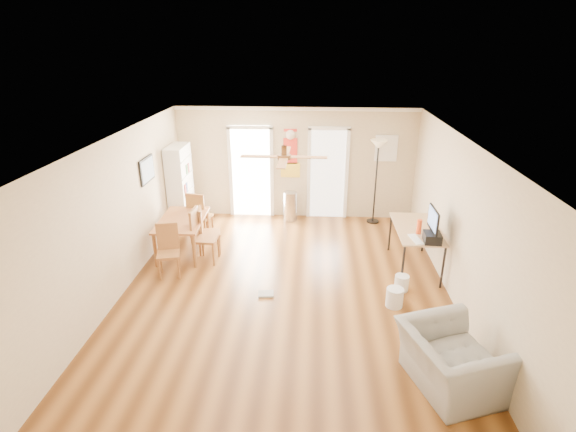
# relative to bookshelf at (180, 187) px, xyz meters

# --- Properties ---
(floor) EXTENTS (7.00, 7.00, 0.00)m
(floor) POSITION_rel_bookshelf_xyz_m (2.54, -2.72, -0.93)
(floor) COLOR brown
(floor) RESTS_ON ground
(ceiling) EXTENTS (5.50, 7.00, 0.00)m
(ceiling) POSITION_rel_bookshelf_xyz_m (2.54, -2.72, 1.67)
(ceiling) COLOR silver
(ceiling) RESTS_ON floor
(wall_back) EXTENTS (5.50, 0.04, 2.60)m
(wall_back) POSITION_rel_bookshelf_xyz_m (2.54, 0.78, 0.37)
(wall_back) COLOR beige
(wall_back) RESTS_ON floor
(wall_front) EXTENTS (5.50, 0.04, 2.60)m
(wall_front) POSITION_rel_bookshelf_xyz_m (2.54, -6.22, 0.37)
(wall_front) COLOR beige
(wall_front) RESTS_ON floor
(wall_left) EXTENTS (0.04, 7.00, 2.60)m
(wall_left) POSITION_rel_bookshelf_xyz_m (-0.21, -2.72, 0.37)
(wall_left) COLOR beige
(wall_left) RESTS_ON floor
(wall_right) EXTENTS (0.04, 7.00, 2.60)m
(wall_right) POSITION_rel_bookshelf_xyz_m (5.29, -2.72, 0.37)
(wall_right) COLOR beige
(wall_right) RESTS_ON floor
(crown_molding) EXTENTS (5.50, 7.00, 0.08)m
(crown_molding) POSITION_rel_bookshelf_xyz_m (2.54, -2.72, 1.63)
(crown_molding) COLOR white
(crown_molding) RESTS_ON wall_back
(kitchen_doorway) EXTENTS (0.90, 0.10, 2.10)m
(kitchen_doorway) POSITION_rel_bookshelf_xyz_m (1.49, 0.76, 0.12)
(kitchen_doorway) COLOR white
(kitchen_doorway) RESTS_ON wall_back
(bathroom_doorway) EXTENTS (0.80, 0.10, 2.10)m
(bathroom_doorway) POSITION_rel_bookshelf_xyz_m (3.29, 0.76, 0.12)
(bathroom_doorway) COLOR white
(bathroom_doorway) RESTS_ON wall_back
(wall_decal) EXTENTS (0.46, 0.03, 1.10)m
(wall_decal) POSITION_rel_bookshelf_xyz_m (2.42, 0.76, 0.62)
(wall_decal) COLOR red
(wall_decal) RESTS_ON wall_back
(ac_grille) EXTENTS (0.50, 0.04, 0.60)m
(ac_grille) POSITION_rel_bookshelf_xyz_m (4.59, 0.75, 0.77)
(ac_grille) COLOR white
(ac_grille) RESTS_ON wall_back
(framed_poster) EXTENTS (0.04, 0.66, 0.48)m
(framed_poster) POSITION_rel_bookshelf_xyz_m (-0.18, -1.32, 0.77)
(framed_poster) COLOR black
(framed_poster) RESTS_ON wall_left
(ceiling_fan) EXTENTS (1.24, 1.24, 0.20)m
(ceiling_fan) POSITION_rel_bookshelf_xyz_m (2.54, -3.02, 1.50)
(ceiling_fan) COLOR #593819
(ceiling_fan) RESTS_ON ceiling
(bookshelf) EXTENTS (0.43, 0.86, 1.86)m
(bookshelf) POSITION_rel_bookshelf_xyz_m (0.00, 0.00, 0.00)
(bookshelf) COLOR silver
(bookshelf) RESTS_ON floor
(dining_table) EXTENTS (0.90, 1.45, 0.71)m
(dining_table) POSITION_rel_bookshelf_xyz_m (0.39, -1.32, -0.58)
(dining_table) COLOR #A26334
(dining_table) RESTS_ON floor
(dining_chair_right_a) EXTENTS (0.47, 0.47, 0.94)m
(dining_chair_right_a) POSITION_rel_bookshelf_xyz_m (0.94, -1.29, -0.46)
(dining_chair_right_a) COLOR olive
(dining_chair_right_a) RESTS_ON floor
(dining_chair_right_b) EXTENTS (0.45, 0.45, 1.05)m
(dining_chair_right_b) POSITION_rel_bookshelf_xyz_m (0.94, -1.69, -0.40)
(dining_chair_right_b) COLOR #955830
(dining_chair_right_b) RESTS_ON floor
(dining_chair_near) EXTENTS (0.47, 0.47, 0.95)m
(dining_chair_near) POSITION_rel_bookshelf_xyz_m (0.40, -2.28, -0.46)
(dining_chair_near) COLOR #A86336
(dining_chair_near) RESTS_ON floor
(dining_chair_far) EXTENTS (0.51, 0.51, 1.02)m
(dining_chair_far) POSITION_rel_bookshelf_xyz_m (0.56, -0.54, -0.42)
(dining_chair_far) COLOR olive
(dining_chair_far) RESTS_ON floor
(trash_can) EXTENTS (0.35, 0.35, 0.70)m
(trash_can) POSITION_rel_bookshelf_xyz_m (2.43, 0.47, -0.58)
(trash_can) COLOR #ADADAF
(trash_can) RESTS_ON floor
(torchiere_lamp) EXTENTS (0.42, 0.42, 1.94)m
(torchiere_lamp) POSITION_rel_bookshelf_xyz_m (4.38, 0.48, 0.04)
(torchiere_lamp) COLOR black
(torchiere_lamp) RESTS_ON floor
(computer_desk) EXTENTS (0.75, 1.51, 0.81)m
(computer_desk) POSITION_rel_bookshelf_xyz_m (4.87, -1.71, -0.53)
(computer_desk) COLOR tan
(computer_desk) RESTS_ON floor
(imac) EXTENTS (0.15, 0.60, 0.55)m
(imac) POSITION_rel_bookshelf_xyz_m (5.01, -2.17, 0.15)
(imac) COLOR black
(imac) RESTS_ON computer_desk
(keyboard) EXTENTS (0.20, 0.43, 0.02)m
(keyboard) POSITION_rel_bookshelf_xyz_m (4.74, -2.22, -0.12)
(keyboard) COLOR white
(keyboard) RESTS_ON computer_desk
(printer) EXTENTS (0.29, 0.34, 0.17)m
(printer) POSITION_rel_bookshelf_xyz_m (4.99, -2.30, -0.04)
(printer) COLOR black
(printer) RESTS_ON computer_desk
(orange_bottle) EXTENTS (0.11, 0.11, 0.26)m
(orange_bottle) POSITION_rel_bookshelf_xyz_m (4.84, -1.96, 0.01)
(orange_bottle) COLOR #FC4A16
(orange_bottle) RESTS_ON computer_desk
(wastebasket_a) EXTENTS (0.27, 0.27, 0.28)m
(wastebasket_a) POSITION_rel_bookshelf_xyz_m (4.51, -2.54, -0.79)
(wastebasket_a) COLOR silver
(wastebasket_a) RESTS_ON floor
(wastebasket_b) EXTENTS (0.33, 0.33, 0.32)m
(wastebasket_b) POSITION_rel_bookshelf_xyz_m (4.31, -3.05, -0.77)
(wastebasket_b) COLOR silver
(wastebasket_b) RESTS_ON floor
(floor_cloth) EXTENTS (0.28, 0.23, 0.04)m
(floor_cloth) POSITION_rel_bookshelf_xyz_m (2.22, -2.85, -0.91)
(floor_cloth) COLOR #9D9D98
(floor_cloth) RESTS_ON floor
(armchair) EXTENTS (1.34, 1.43, 0.76)m
(armchair) POSITION_rel_bookshelf_xyz_m (4.69, -4.78, -0.55)
(armchair) COLOR gray
(armchair) RESTS_ON floor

